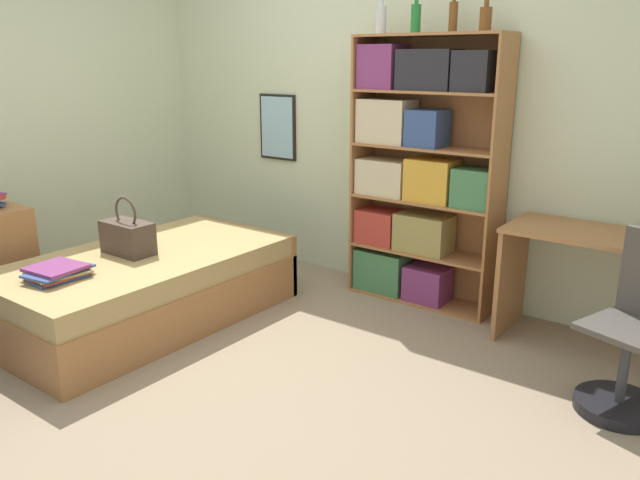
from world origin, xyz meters
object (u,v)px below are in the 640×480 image
handbag (128,237)px  bottle_blue (486,18)px  bottle_clear (453,16)px  desk (621,272)px  bottle_green (381,19)px  bed (148,287)px  book_stack_on_bed (58,272)px  desk_chair (631,354)px  bottle_brown (416,18)px  bookcase (416,174)px

handbag → bottle_blue: (1.77, 1.48, 1.37)m
bottle_clear → desk: (1.22, -0.14, -1.45)m
bottle_green → bed: bearing=-124.3°
book_stack_on_bed → desk_chair: desk_chair is taller
handbag → desk_chair: size_ratio=0.43×
bottle_brown → bottle_clear: bottle_clear is taller
handbag → bottle_brown: size_ratio=1.50×
bookcase → bottle_green: bearing=-174.1°
handbag → bottle_green: size_ratio=1.51×
bookcase → desk_chair: (1.62, -0.71, -0.63)m
bookcase → bed: bearing=-131.3°
bottle_clear → bottle_blue: 0.24m
bottle_green → bottle_brown: size_ratio=1.00×
bottle_blue → desk: (0.98, -0.11, -1.43)m
bottle_brown → bottle_clear: (0.24, 0.06, 0.00)m
bookcase → bottle_brown: (-0.04, -0.02, 1.04)m
book_stack_on_bed → bottle_brown: bearing=58.8°
bookcase → desk: bearing=-4.2°
bottle_green → desk_chair: bottle_green is taller
bottle_brown → bottle_clear: 0.25m
bottle_blue → bottle_brown: bearing=-176.5°
bottle_blue → bed: bearing=-139.8°
bed → handbag: bearing=-146.5°
bottle_clear → bottle_blue: (0.24, -0.03, -0.02)m
bed → bottle_brown: (1.21, 1.39, 1.74)m
book_stack_on_bed → bookcase: 2.42m
book_stack_on_bed → bottle_clear: bearing=55.0°
bottle_blue → desk: size_ratio=0.16×
desk → desk_chair: bearing=-71.6°
bottle_brown → bookcase: bearing=34.6°
bookcase → bottle_clear: bottle_clear is taller
bed → bookcase: bearing=48.7°
handbag → bottle_green: 2.25m
desk → desk_chair: size_ratio=1.45×
desk_chair → bottle_blue: bearing=149.0°
bottle_green → desk: 2.25m
desk → desk_chair: 0.67m
book_stack_on_bed → desk: 3.29m
handbag → bottle_green: (1.03, 1.44, 1.39)m
bottle_green → bottle_clear: bottle_clear is taller
bed → desk: 2.98m
bed → bottle_green: (0.94, 1.38, 1.74)m
book_stack_on_bed → bottle_clear: (1.45, 2.07, 1.47)m
bottle_green → bottle_blue: 0.74m
handbag → bottle_blue: 2.68m
bottle_blue → desk_chair: 2.15m
bottle_brown → desk: size_ratio=0.20×
bottle_blue → book_stack_on_bed: bearing=-129.6°
book_stack_on_bed → bottle_brown: (1.22, 2.01, 1.47)m
handbag → bookcase: size_ratio=0.21×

